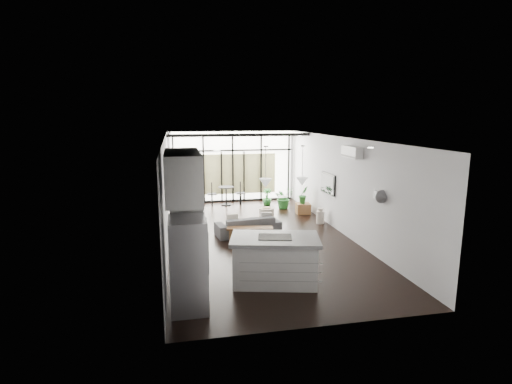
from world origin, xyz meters
name	(u,v)px	position (x,y,z in m)	size (l,w,h in m)	color
floor	(258,237)	(0.00, 0.00, 0.00)	(5.00, 10.00, 0.00)	black
ceiling	(258,138)	(0.00, 0.00, 2.80)	(5.00, 10.00, 0.00)	silver
wall_left	(166,192)	(-2.50, 0.00, 1.40)	(0.02, 10.00, 2.80)	silver
wall_right	(342,186)	(2.50, 0.00, 1.40)	(0.02, 10.00, 2.80)	silver
wall_back	(232,166)	(0.00, 5.00, 1.40)	(5.00, 0.02, 2.80)	silver
wall_front	(323,245)	(0.00, -5.00, 1.40)	(5.00, 0.02, 2.80)	silver
glazing	(233,167)	(0.00, 4.88, 1.40)	(5.00, 0.20, 2.80)	black
skylight	(236,133)	(0.00, 4.00, 2.77)	(4.70, 1.90, 0.06)	silver
neighbour_building	(233,174)	(0.00, 4.95, 1.10)	(3.50, 0.02, 1.60)	beige
island	(275,260)	(-0.31, -3.14, 0.49)	(1.79, 1.06, 0.98)	silver
cooktop	(275,237)	(-0.31, -3.14, 0.98)	(0.67, 0.45, 0.01)	black
fridge	(188,264)	(-2.08, -3.93, 0.84)	(0.65, 0.81, 1.67)	#949398
appliance_column	(187,233)	(-2.07, -3.15, 1.18)	(0.61, 0.64, 2.37)	silver
upper_cabinets	(183,176)	(-2.12, -3.50, 2.35)	(0.62, 1.75, 0.86)	silver
pendant_left	(266,183)	(-0.40, -2.65, 2.02)	(0.26, 0.26, 0.18)	silver
pendant_right	(302,182)	(0.40, -2.65, 2.02)	(0.26, 0.26, 0.18)	silver
sofa	(248,222)	(-0.24, 0.30, 0.36)	(1.86, 0.54, 0.73)	#515153
console_bench	(250,234)	(-0.31, -0.35, 0.20)	(1.26, 0.31, 0.40)	brown
pouf	(266,214)	(0.66, 1.81, 0.20)	(0.50, 0.50, 0.40)	beige
crate	(303,208)	(2.13, 2.39, 0.18)	(0.48, 0.48, 0.36)	brown
plant_tall	(284,200)	(1.67, 3.30, 0.31)	(0.72, 0.80, 0.62)	#256929
plant_med	(267,201)	(1.16, 3.88, 0.18)	(0.37, 0.66, 0.37)	#256929
plant_crate	(303,200)	(2.13, 2.39, 0.50)	(0.34, 0.62, 0.28)	#256929
milk_can	(320,216)	(2.25, 1.02, 0.25)	(0.25, 0.25, 0.50)	beige
bistro_set	(226,196)	(-0.35, 4.28, 0.35)	(1.47, 0.59, 0.71)	black
tv	(328,183)	(2.46, 1.00, 1.30)	(0.05, 1.10, 0.65)	black
ac_unit	(352,152)	(2.38, -0.80, 2.45)	(0.22, 0.90, 0.30)	white
framed_art	(167,190)	(-2.47, -0.50, 1.55)	(0.04, 0.70, 0.90)	black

